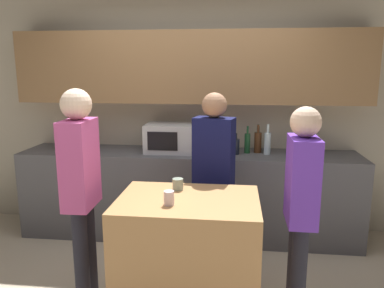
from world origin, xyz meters
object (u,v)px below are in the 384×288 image
at_px(toaster, 71,141).
at_px(bottle_3, 247,143).
at_px(microwave, 170,138).
at_px(person_center, 214,168).
at_px(person_right, 301,199).
at_px(bottle_0, 217,141).
at_px(bottle_4, 258,142).
at_px(person_left, 81,182).
at_px(cup_1, 178,184).
at_px(cup_0, 169,198).
at_px(potted_plant, 305,136).
at_px(bottle_2, 236,146).
at_px(bottle_5, 267,143).
at_px(bottle_1, 227,142).

xyz_separation_m(toaster, bottle_3, (1.94, 0.02, 0.02)).
height_order(microwave, bottle_3, microwave).
relative_size(person_center, person_right, 1.03).
bearing_deg(microwave, bottle_0, 10.50).
height_order(bottle_4, person_left, person_left).
distance_m(cup_1, person_right, 0.91).
xyz_separation_m(microwave, bottle_3, (0.82, 0.03, -0.04)).
bearing_deg(person_right, bottle_3, 13.81).
bearing_deg(bottle_0, person_left, -122.37).
bearing_deg(person_right, person_center, 45.93).
distance_m(bottle_4, cup_0, 1.70).
height_order(potted_plant, bottle_2, potted_plant).
height_order(toaster, bottle_3, bottle_3).
relative_size(bottle_3, person_left, 0.17).
bearing_deg(bottle_0, person_center, -89.50).
xyz_separation_m(microwave, person_center, (0.51, -0.73, -0.12)).
height_order(bottle_5, cup_1, bottle_5).
bearing_deg(bottle_3, cup_1, -115.23).
bearing_deg(person_center, potted_plant, -127.32).
distance_m(microwave, cup_0, 1.52).
bearing_deg(bottle_3, bottle_1, -159.18).
bearing_deg(bottle_5, microwave, 179.16).
height_order(bottle_2, bottle_3, bottle_3).
bearing_deg(bottle_3, bottle_0, 168.11).
bearing_deg(person_right, cup_1, 77.91).
bearing_deg(cup_0, bottle_0, 80.90).
bearing_deg(person_left, bottle_5, 131.81).
bearing_deg(bottle_4, bottle_5, -40.56).
bearing_deg(bottle_5, person_right, -84.69).
height_order(toaster, bottle_5, bottle_5).
height_order(bottle_5, cup_0, bottle_5).
xyz_separation_m(toaster, bottle_0, (1.62, 0.09, 0.02)).
xyz_separation_m(bottle_0, bottle_3, (0.32, -0.07, 0.00)).
xyz_separation_m(potted_plant, cup_1, (-1.14, -1.16, -0.19)).
distance_m(cup_1, person_center, 0.50).
xyz_separation_m(microwave, bottle_1, (0.61, -0.05, -0.02)).
bearing_deg(person_right, bottle_0, 24.43).
distance_m(potted_plant, bottle_2, 0.71).
xyz_separation_m(potted_plant, bottle_0, (-0.90, 0.09, -0.09)).
relative_size(potted_plant, bottle_2, 1.76).
xyz_separation_m(bottle_5, person_center, (-0.52, -0.72, -0.10)).
bearing_deg(bottle_5, person_center, -125.81).
bearing_deg(bottle_3, person_right, -76.57).
distance_m(microwave, bottle_4, 0.93).
xyz_separation_m(bottle_3, person_center, (-0.31, -0.76, -0.08)).
height_order(bottle_5, person_center, person_center).
bearing_deg(bottle_2, bottle_1, -175.91).
bearing_deg(person_left, bottle_4, 135.36).
distance_m(bottle_1, bottle_5, 0.41).
distance_m(bottle_2, bottle_5, 0.33).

